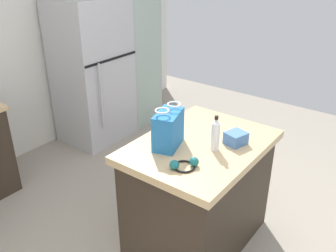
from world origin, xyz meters
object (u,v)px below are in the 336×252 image
(bottle, at_px, (215,135))
(ear_defenders, at_px, (184,164))
(small_box, at_px, (236,138))
(refrigerator, at_px, (93,71))
(kitchen_island, at_px, (198,193))
(shopping_bag, at_px, (168,129))
(tall_cabinet, at_px, (130,42))

(bottle, distance_m, ear_defenders, 0.34)
(small_box, bearing_deg, refrigerator, 73.52)
(kitchen_island, height_order, bottle, bottle)
(kitchen_island, height_order, small_box, small_box)
(shopping_bag, height_order, small_box, shopping_bag)
(shopping_bag, relative_size, small_box, 2.18)
(tall_cabinet, distance_m, bottle, 2.64)
(kitchen_island, height_order, tall_cabinet, tall_cabinet)
(tall_cabinet, xyz_separation_m, small_box, (-1.34, -2.24, -0.13))
(small_box, relative_size, bottle, 0.54)
(refrigerator, bearing_deg, tall_cabinet, 0.02)
(bottle, bearing_deg, tall_cabinet, 55.06)
(tall_cabinet, relative_size, ear_defenders, 10.27)
(refrigerator, xyz_separation_m, tall_cabinet, (0.68, 0.00, 0.22))
(shopping_bag, bearing_deg, small_box, -49.68)
(tall_cabinet, bearing_deg, shopping_bag, -131.75)
(tall_cabinet, relative_size, small_box, 15.26)
(tall_cabinet, height_order, small_box, tall_cabinet)
(bottle, height_order, ear_defenders, bottle)
(refrigerator, bearing_deg, bottle, -110.98)
(small_box, height_order, ear_defenders, small_box)
(tall_cabinet, xyz_separation_m, ear_defenders, (-1.84, -2.12, -0.15))
(shopping_bag, xyz_separation_m, bottle, (0.15, -0.30, -0.02))
(refrigerator, bearing_deg, ear_defenders, -118.50)
(tall_cabinet, xyz_separation_m, shopping_bag, (-1.66, -1.86, -0.04))
(shopping_bag, relative_size, ear_defenders, 1.47)
(shopping_bag, xyz_separation_m, ear_defenders, (-0.17, -0.26, -0.11))
(kitchen_island, height_order, shopping_bag, shopping_bag)
(refrigerator, distance_m, bottle, 2.32)
(tall_cabinet, height_order, bottle, tall_cabinet)
(refrigerator, distance_m, shopping_bag, 2.12)
(small_box, bearing_deg, ear_defenders, 166.60)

